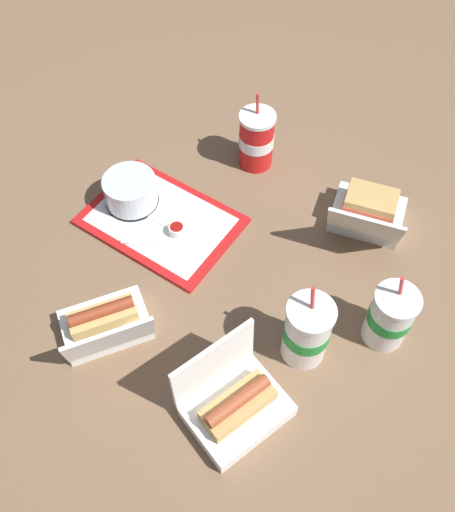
{
  "coord_description": "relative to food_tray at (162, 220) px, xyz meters",
  "views": [
    {
      "loc": [
        -0.48,
        0.61,
        1.13
      ],
      "look_at": [
        -0.02,
        0.01,
        0.05
      ],
      "focal_mm": 40.0,
      "sensor_mm": 36.0,
      "label": 1
    }
  ],
  "objects": [
    {
      "name": "clamshell_hotdog_center",
      "position": [
        -0.44,
        0.28,
        0.04
      ],
      "size": [
        0.2,
        0.22,
        0.18
      ],
      "color": "white",
      "rests_on": "ground_plane"
    },
    {
      "name": "cake_container",
      "position": [
        0.1,
        0.01,
        0.04
      ],
      "size": [
        0.14,
        0.14,
        0.08
      ],
      "color": "black",
      "rests_on": "food_tray"
    },
    {
      "name": "ground_plane",
      "position": [
        -0.2,
        0.0,
        -0.01
      ],
      "size": [
        3.2,
        3.2,
        0.0
      ],
      "primitive_type": "plane",
      "color": "brown"
    },
    {
      "name": "clamshell_sandwich_front",
      "position": [
        -0.41,
        -0.31,
        0.04
      ],
      "size": [
        0.23,
        0.25,
        0.17
      ],
      "color": "white",
      "rests_on": "ground_plane"
    },
    {
      "name": "soda_cup_front",
      "position": [
        -0.06,
        -0.31,
        0.08
      ],
      "size": [
        0.1,
        0.1,
        0.22
      ],
      "color": "red",
      "rests_on": "ground_plane"
    },
    {
      "name": "food_tray",
      "position": [
        0.0,
        0.0,
        0.0
      ],
      "size": [
        0.38,
        0.28,
        0.01
      ],
      "color": "red",
      "rests_on": "ground_plane"
    },
    {
      "name": "clamshell_hotdog_left",
      "position": [
        -0.11,
        0.31,
        0.03
      ],
      "size": [
        0.24,
        0.24,
        0.16
      ],
      "color": "white",
      "rests_on": "ground_plane"
    },
    {
      "name": "plastic_fork",
      "position": [
        -0.02,
        0.09,
        0.01
      ],
      "size": [
        0.1,
        0.07,
        0.0
      ],
      "primitive_type": "cube",
      "rotation": [
        0.0,
        0.0,
        0.54
      ],
      "color": "white",
      "rests_on": "food_tray"
    },
    {
      "name": "napkin_stack",
      "position": [
        -0.01,
        -0.03,
        0.01
      ],
      "size": [
        0.11,
        0.11,
        0.0
      ],
      "primitive_type": "cube",
      "rotation": [
        0.0,
        0.0,
        0.05
      ],
      "color": "white",
      "rests_on": "food_tray"
    },
    {
      "name": "ketchup_cup",
      "position": [
        -0.06,
        0.01,
        0.02
      ],
      "size": [
        0.04,
        0.04,
        0.02
      ],
      "color": "white",
      "rests_on": "food_tray"
    },
    {
      "name": "soda_cup_corner",
      "position": [
        -0.59,
        -0.05,
        0.07
      ],
      "size": [
        0.1,
        0.1,
        0.22
      ],
      "color": "white",
      "rests_on": "ground_plane"
    },
    {
      "name": "soda_cup_right",
      "position": [
        -0.48,
        0.08,
        0.08
      ],
      "size": [
        0.1,
        0.1,
        0.24
      ],
      "color": "white",
      "rests_on": "ground_plane"
    }
  ]
}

